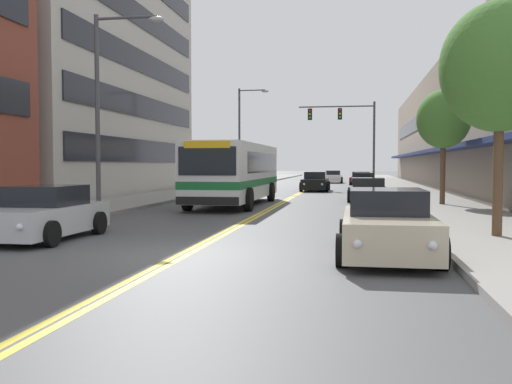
# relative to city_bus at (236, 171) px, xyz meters

# --- Properties ---
(ground_plane) EXTENTS (240.00, 240.00, 0.00)m
(ground_plane) POSITION_rel_city_bus_xyz_m (2.01, 21.81, -1.65)
(ground_plane) COLOR #4C4C4F
(sidewalk_left) EXTENTS (3.97, 106.00, 0.14)m
(sidewalk_left) POSITION_rel_city_bus_xyz_m (-5.47, 21.81, -1.58)
(sidewalk_left) COLOR gray
(sidewalk_left) RESTS_ON ground_plane
(sidewalk_right) EXTENTS (3.97, 106.00, 0.14)m
(sidewalk_right) POSITION_rel_city_bus_xyz_m (9.49, 21.81, -1.58)
(sidewalk_right) COLOR gray
(sidewalk_right) RESTS_ON ground_plane
(centre_line) EXTENTS (0.34, 106.00, 0.01)m
(centre_line) POSITION_rel_city_bus_xyz_m (2.01, 21.81, -1.65)
(centre_line) COLOR yellow
(centre_line) RESTS_ON ground_plane
(office_tower_left) EXTENTS (12.08, 22.21, 22.54)m
(office_tower_left) POSITION_rel_city_bus_xyz_m (-13.69, 7.86, 9.62)
(office_tower_left) COLOR #BCB7AD
(office_tower_left) RESTS_ON ground_plane
(storefront_row_right) EXTENTS (9.10, 68.00, 9.67)m
(storefront_row_right) POSITION_rel_city_bus_xyz_m (15.71, 21.81, 3.18)
(storefront_row_right) COLOR gray
(storefront_row_right) RESTS_ON ground_plane
(city_bus) EXTENTS (2.93, 10.78, 2.91)m
(city_bus) POSITION_rel_city_bus_xyz_m (0.00, 0.00, 0.00)
(city_bus) COLOR silver
(city_bus) RESTS_ON ground_plane
(car_slate_blue_parked_left_near) EXTENTS (2.21, 4.86, 1.25)m
(car_slate_blue_parked_left_near) POSITION_rel_city_bus_xyz_m (-2.33, 15.26, -1.05)
(car_slate_blue_parked_left_near) COLOR #475675
(car_slate_blue_parked_left_near) RESTS_ON ground_plane
(car_silver_parked_left_mid) EXTENTS (2.08, 4.27, 1.40)m
(car_silver_parked_left_mid) POSITION_rel_city_bus_xyz_m (-2.33, -13.32, -1.01)
(car_silver_parked_left_mid) COLOR #B7B7BC
(car_silver_parked_left_mid) RESTS_ON ground_plane
(car_champagne_parked_right_foreground) EXTENTS (2.06, 4.83, 1.43)m
(car_champagne_parked_right_foreground) POSITION_rel_city_bus_xyz_m (6.34, -14.61, -0.99)
(car_champagne_parked_right_foreground) COLOR beige
(car_champagne_parked_right_foreground) RESTS_ON ground_plane
(car_charcoal_parked_right_mid) EXTENTS (2.11, 4.52, 1.28)m
(car_charcoal_parked_right_mid) POSITION_rel_city_bus_xyz_m (6.42, 19.98, -1.05)
(car_charcoal_parked_right_mid) COLOR #232328
(car_charcoal_parked_right_mid) RESTS_ON ground_plane
(car_dark_grey_parked_right_far) EXTENTS (2.17, 4.84, 1.24)m
(car_dark_grey_parked_right_far) POSITION_rel_city_bus_xyz_m (6.39, 4.04, -1.07)
(car_dark_grey_parked_right_far) COLOR #38383D
(car_dark_grey_parked_right_far) RESTS_ON ground_plane
(car_red_parked_right_end) EXTENTS (2.19, 4.70, 1.25)m
(car_red_parked_right_end) POSITION_rel_city_bus_xyz_m (6.31, 28.45, -1.06)
(car_red_parked_right_end) COLOR maroon
(car_red_parked_right_end) RESTS_ON ground_plane
(car_white_moving_lead) EXTENTS (1.98, 4.35, 1.31)m
(car_white_moving_lead) POSITION_rel_city_bus_xyz_m (3.47, 33.84, -1.04)
(car_white_moving_lead) COLOR white
(car_white_moving_lead) RESTS_ON ground_plane
(car_black_moving_second) EXTENTS (2.04, 4.65, 1.41)m
(car_black_moving_second) POSITION_rel_city_bus_xyz_m (2.83, 15.10, -1.00)
(car_black_moving_second) COLOR black
(car_black_moving_second) RESTS_ON ground_plane
(traffic_signal_mast) EXTENTS (6.17, 0.38, 7.00)m
(traffic_signal_mast) POSITION_rel_city_bus_xyz_m (5.19, 19.96, 3.33)
(traffic_signal_mast) COLOR #47474C
(traffic_signal_mast) RESTS_ON ground_plane
(street_lamp_left_near) EXTENTS (2.56, 0.28, 7.18)m
(street_lamp_left_near) POSITION_rel_city_bus_xyz_m (-2.90, -8.05, 2.70)
(street_lamp_left_near) COLOR #47474C
(street_lamp_left_near) RESTS_ON ground_plane
(street_lamp_left_far) EXTENTS (2.42, 0.28, 7.91)m
(street_lamp_left_far) POSITION_rel_city_bus_xyz_m (-2.95, 17.17, 3.07)
(street_lamp_left_far) COLOR #47474C
(street_lamp_left_far) RESTS_ON ground_plane
(street_tree_right_near) EXTENTS (2.98, 2.98, 5.90)m
(street_tree_right_near) POSITION_rel_city_bus_xyz_m (9.23, -11.75, 2.74)
(street_tree_right_near) COLOR brown
(street_tree_right_near) RESTS_ON sidewalk_right
(street_tree_right_mid) EXTENTS (2.41, 2.41, 5.19)m
(street_tree_right_mid) POSITION_rel_city_bus_xyz_m (9.63, 0.05, 2.33)
(street_tree_right_mid) COLOR brown
(street_tree_right_mid) RESTS_ON sidewalk_right
(fire_hydrant) EXTENTS (0.29, 0.21, 0.83)m
(fire_hydrant) POSITION_rel_city_bus_xyz_m (7.96, -2.64, -1.09)
(fire_hydrant) COLOR #B7B7BC
(fire_hydrant) RESTS_ON sidewalk_right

